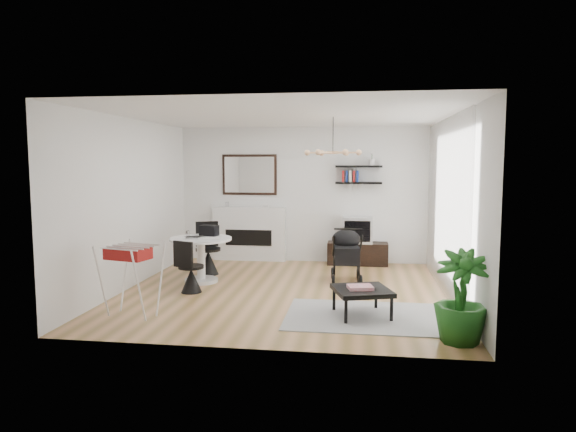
# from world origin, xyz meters

# --- Properties ---
(floor) EXTENTS (5.00, 5.00, 0.00)m
(floor) POSITION_xyz_m (0.00, 0.00, 0.00)
(floor) COLOR olive
(floor) RESTS_ON ground
(ceiling) EXTENTS (5.00, 5.00, 0.00)m
(ceiling) POSITION_xyz_m (0.00, 0.00, 2.70)
(ceiling) COLOR white
(ceiling) RESTS_ON wall_back
(wall_back) EXTENTS (5.00, 0.00, 5.00)m
(wall_back) POSITION_xyz_m (0.00, 2.50, 1.35)
(wall_back) COLOR white
(wall_back) RESTS_ON floor
(wall_left) EXTENTS (0.00, 5.00, 5.00)m
(wall_left) POSITION_xyz_m (-2.50, 0.00, 1.35)
(wall_left) COLOR white
(wall_left) RESTS_ON floor
(wall_right) EXTENTS (0.00, 5.00, 5.00)m
(wall_right) POSITION_xyz_m (2.50, 0.00, 1.35)
(wall_right) COLOR white
(wall_right) RESTS_ON floor
(sheer_curtain) EXTENTS (0.04, 3.60, 2.60)m
(sheer_curtain) POSITION_xyz_m (2.40, 0.20, 1.35)
(sheer_curtain) COLOR white
(sheer_curtain) RESTS_ON wall_right
(fireplace) EXTENTS (1.50, 0.17, 2.16)m
(fireplace) POSITION_xyz_m (-1.10, 2.42, 0.69)
(fireplace) COLOR white
(fireplace) RESTS_ON floor
(shelf_lower) EXTENTS (0.90, 0.25, 0.04)m
(shelf_lower) POSITION_xyz_m (1.10, 2.37, 1.60)
(shelf_lower) COLOR black
(shelf_lower) RESTS_ON wall_back
(shelf_upper) EXTENTS (0.90, 0.25, 0.04)m
(shelf_upper) POSITION_xyz_m (1.10, 2.37, 1.92)
(shelf_upper) COLOR black
(shelf_upper) RESTS_ON wall_back
(pendant_lamp) EXTENTS (0.90, 0.90, 0.10)m
(pendant_lamp) POSITION_xyz_m (0.70, 0.30, 2.15)
(pendant_lamp) COLOR tan
(pendant_lamp) RESTS_ON ceiling
(tv_console) EXTENTS (1.17, 0.41, 0.44)m
(tv_console) POSITION_xyz_m (1.10, 2.29, 0.22)
(tv_console) COLOR black
(tv_console) RESTS_ON floor
(crt_tv) EXTENTS (0.58, 0.50, 0.50)m
(crt_tv) POSITION_xyz_m (1.09, 2.28, 0.69)
(crt_tv) COLOR silver
(crt_tv) RESTS_ON tv_console
(dining_table) EXTENTS (1.03, 1.03, 0.75)m
(dining_table) POSITION_xyz_m (-1.49, 0.43, 0.49)
(dining_table) COLOR white
(dining_table) RESTS_ON floor
(laptop) EXTENTS (0.38, 0.35, 0.03)m
(laptop) POSITION_xyz_m (-1.56, 0.38, 0.76)
(laptop) COLOR black
(laptop) RESTS_ON dining_table
(black_bag) EXTENTS (0.33, 0.24, 0.18)m
(black_bag) POSITION_xyz_m (-1.42, 0.69, 0.84)
(black_bag) COLOR black
(black_bag) RESTS_ON dining_table
(newspaper) EXTENTS (0.42, 0.38, 0.01)m
(newspaper) POSITION_xyz_m (-1.33, 0.34, 0.75)
(newspaper) COLOR silver
(newspaper) RESTS_ON dining_table
(drinking_glass) EXTENTS (0.06, 0.06, 0.10)m
(drinking_glass) POSITION_xyz_m (-1.76, 0.55, 0.80)
(drinking_glass) COLOR white
(drinking_glass) RESTS_ON dining_table
(chair_far) EXTENTS (0.49, 0.50, 0.93)m
(chair_far) POSITION_xyz_m (-1.55, 1.04, 0.29)
(chair_far) COLOR black
(chair_far) RESTS_ON floor
(chair_near) EXTENTS (0.43, 0.44, 0.82)m
(chair_near) POSITION_xyz_m (-1.44, -0.27, 0.26)
(chair_near) COLOR black
(chair_near) RESTS_ON floor
(drying_rack) EXTENTS (0.75, 0.72, 0.94)m
(drying_rack) POSITION_xyz_m (-1.80, -1.54, 0.49)
(drying_rack) COLOR white
(drying_rack) RESTS_ON floor
(stroller) EXTENTS (0.55, 0.83, 0.98)m
(stroller) POSITION_xyz_m (0.91, 0.79, 0.42)
(stroller) COLOR black
(stroller) RESTS_ON floor
(rug) EXTENTS (1.99, 1.44, 0.01)m
(rug) POSITION_xyz_m (1.18, -1.16, 0.01)
(rug) COLOR gray
(rug) RESTS_ON floor
(coffee_table) EXTENTS (0.86, 0.86, 0.36)m
(coffee_table) POSITION_xyz_m (1.17, -1.13, 0.33)
(coffee_table) COLOR black
(coffee_table) RESTS_ON rug
(magazines) EXTENTS (0.36, 0.31, 0.04)m
(magazines) POSITION_xyz_m (1.15, -1.16, 0.39)
(magazines) COLOR #CF334A
(magazines) RESTS_ON coffee_table
(potted_plant) EXTENTS (0.66, 0.66, 1.04)m
(potted_plant) POSITION_xyz_m (2.25, -1.97, 0.52)
(potted_plant) COLOR #1B5719
(potted_plant) RESTS_ON floor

